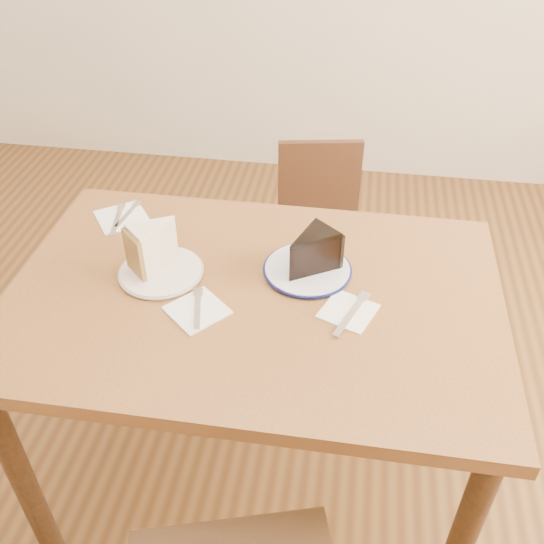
{
  "coord_description": "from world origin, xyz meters",
  "views": [
    {
      "loc": [
        0.22,
        -1.1,
        1.71
      ],
      "look_at": [
        0.04,
        0.02,
        0.8
      ],
      "focal_mm": 40.0,
      "sensor_mm": 36.0,
      "label": 1
    }
  ],
  "objects_px": {
    "plate_navy": "(307,270)",
    "chocolate_cake": "(309,256)",
    "chair_far": "(320,234)",
    "table": "(254,322)",
    "plate_cream": "(161,272)",
    "carrot_cake": "(157,246)"
  },
  "relations": [
    {
      "from": "chair_far",
      "to": "plate_navy",
      "type": "distance_m",
      "value": 0.74
    },
    {
      "from": "table",
      "to": "chocolate_cake",
      "type": "relative_size",
      "value": 9.17
    },
    {
      "from": "plate_navy",
      "to": "chocolate_cake",
      "type": "relative_size",
      "value": 1.64
    },
    {
      "from": "table",
      "to": "carrot_cake",
      "type": "xyz_separation_m",
      "value": [
        -0.25,
        0.06,
        0.17
      ]
    },
    {
      "from": "table",
      "to": "chair_far",
      "type": "xyz_separation_m",
      "value": [
        0.11,
        0.76,
        -0.25
      ]
    },
    {
      "from": "plate_navy",
      "to": "carrot_cake",
      "type": "relative_size",
      "value": 1.85
    },
    {
      "from": "plate_cream",
      "to": "carrot_cake",
      "type": "bearing_deg",
      "value": 115.08
    },
    {
      "from": "plate_navy",
      "to": "chair_far",
      "type": "bearing_deg",
      "value": 91.14
    },
    {
      "from": "table",
      "to": "plate_navy",
      "type": "relative_size",
      "value": 5.6
    },
    {
      "from": "chair_far",
      "to": "table",
      "type": "bearing_deg",
      "value": 71.46
    },
    {
      "from": "chair_far",
      "to": "plate_navy",
      "type": "bearing_deg",
      "value": 80.68
    },
    {
      "from": "chair_far",
      "to": "plate_navy",
      "type": "relative_size",
      "value": 3.4
    },
    {
      "from": "chair_far",
      "to": "chocolate_cake",
      "type": "xyz_separation_m",
      "value": [
        0.02,
        -0.67,
        0.4
      ]
    },
    {
      "from": "chair_far",
      "to": "plate_navy",
      "type": "height_order",
      "value": "plate_navy"
    },
    {
      "from": "carrot_cake",
      "to": "plate_cream",
      "type": "bearing_deg",
      "value": -20.76
    },
    {
      "from": "table",
      "to": "carrot_cake",
      "type": "height_order",
      "value": "carrot_cake"
    },
    {
      "from": "table",
      "to": "plate_cream",
      "type": "bearing_deg",
      "value": 171.93
    },
    {
      "from": "table",
      "to": "carrot_cake",
      "type": "bearing_deg",
      "value": 167.13
    },
    {
      "from": "table",
      "to": "plate_navy",
      "type": "xyz_separation_m",
      "value": [
        0.12,
        0.1,
        0.1
      ]
    },
    {
      "from": "chair_far",
      "to": "chocolate_cake",
      "type": "distance_m",
      "value": 0.78
    },
    {
      "from": "carrot_cake",
      "to": "chair_far",
      "type": "bearing_deg",
      "value": 106.83
    },
    {
      "from": "plate_cream",
      "to": "plate_navy",
      "type": "xyz_separation_m",
      "value": [
        0.36,
        0.07,
        0.0
      ]
    }
  ]
}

